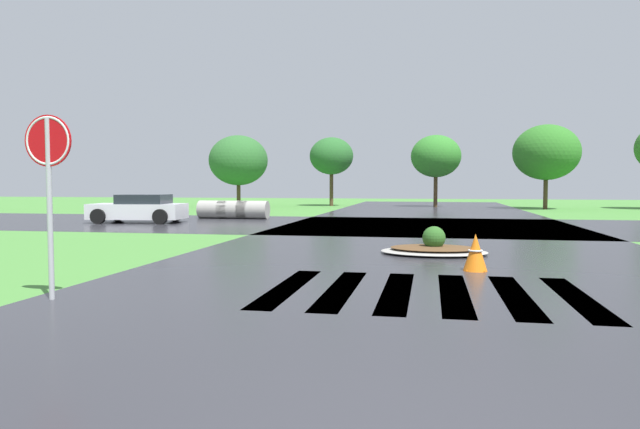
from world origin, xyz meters
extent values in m
cube|color=#2B2B30|center=(0.00, 10.00, 0.00)|extent=(11.71, 80.00, 0.01)
cube|color=#2B2B30|center=(0.00, 20.13, 0.00)|extent=(90.00, 10.54, 0.01)
cube|color=white|center=(-2.25, 5.78, 0.00)|extent=(0.45, 3.60, 0.01)
cube|color=white|center=(-1.35, 5.78, 0.00)|extent=(0.45, 3.60, 0.01)
cube|color=white|center=(-0.45, 5.78, 0.00)|extent=(0.45, 3.60, 0.01)
cube|color=white|center=(0.45, 5.78, 0.00)|extent=(0.45, 3.60, 0.01)
cube|color=white|center=(1.35, 5.78, 0.00)|extent=(0.45, 3.60, 0.01)
cube|color=white|center=(2.25, 5.78, 0.00)|extent=(0.45, 3.60, 0.01)
cylinder|color=#B2B5BA|center=(-5.46, 4.15, 1.34)|extent=(0.08, 0.08, 2.68)
cylinder|color=red|center=(-5.46, 4.15, 2.36)|extent=(0.76, 0.03, 0.76)
torus|color=white|center=(-5.46, 4.15, 2.36)|extent=(0.73, 0.05, 0.73)
ellipsoid|color=#9E9B93|center=(0.16, 10.83, 0.06)|extent=(2.58, 1.85, 0.12)
ellipsoid|color=brown|center=(0.16, 10.83, 0.15)|extent=(2.11, 1.52, 0.10)
sphere|color=#2D6023|center=(0.16, 10.83, 0.40)|extent=(0.56, 0.56, 0.56)
cube|color=silver|center=(-12.49, 19.71, 0.50)|extent=(4.15, 2.24, 0.66)
cube|color=#1E232B|center=(-12.21, 19.74, 1.03)|extent=(2.19, 1.82, 0.40)
cylinder|color=black|center=(-13.73, 18.62, 0.32)|extent=(0.66, 0.29, 0.64)
cylinder|color=black|center=(-13.93, 20.51, 0.32)|extent=(0.66, 0.29, 0.64)
cylinder|color=black|center=(-11.05, 18.90, 0.32)|extent=(0.66, 0.29, 0.64)
cylinder|color=black|center=(-11.25, 20.80, 0.32)|extent=(0.66, 0.29, 0.64)
cylinder|color=#9E9B93|center=(-10.32, 23.13, 0.44)|extent=(1.48, 0.89, 0.88)
cylinder|color=#9E9B93|center=(-9.32, 23.12, 0.44)|extent=(1.48, 0.89, 0.88)
cylinder|color=#9E9B93|center=(-8.32, 23.11, 0.44)|extent=(1.48, 0.89, 0.88)
cone|color=orange|center=(0.95, 8.21, 0.37)|extent=(0.47, 0.47, 0.74)
torus|color=white|center=(0.95, 8.21, 0.41)|extent=(0.29, 0.29, 0.04)
cube|color=orange|center=(0.95, 8.21, 0.01)|extent=(0.36, 0.36, 0.03)
cylinder|color=#4C3823|center=(-13.68, 36.64, 0.94)|extent=(0.28, 0.28, 1.88)
ellipsoid|color=#2D642C|center=(-13.68, 36.64, 3.37)|extent=(4.27, 4.27, 3.63)
cylinder|color=#4C3823|center=(-7.23, 39.15, 1.30)|extent=(0.28, 0.28, 2.61)
ellipsoid|color=#286129|center=(-7.23, 39.15, 3.75)|extent=(3.27, 3.27, 2.78)
cylinder|color=#4C3823|center=(0.44, 38.69, 1.20)|extent=(0.28, 0.28, 2.40)
ellipsoid|color=#317A2A|center=(0.44, 38.69, 3.65)|extent=(3.56, 3.56, 3.03)
cylinder|color=#4C3823|center=(7.54, 36.58, 1.12)|extent=(0.28, 0.28, 2.24)
ellipsoid|color=#2E7225|center=(7.54, 36.58, 3.74)|extent=(4.28, 4.28, 3.64)
camera|label=1|loc=(0.06, -3.41, 1.74)|focal=32.25mm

